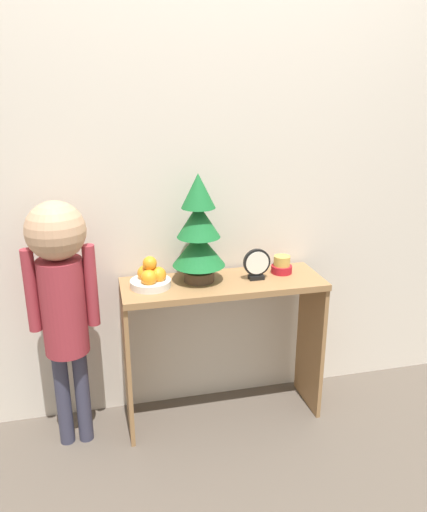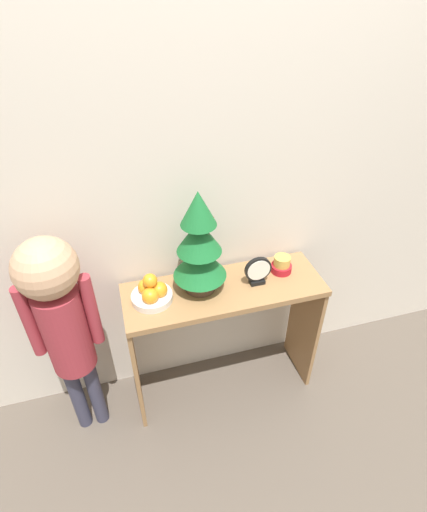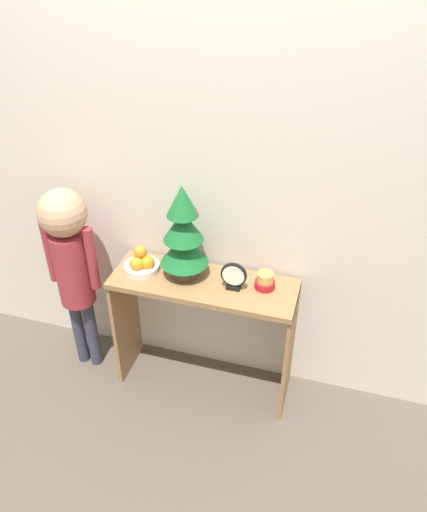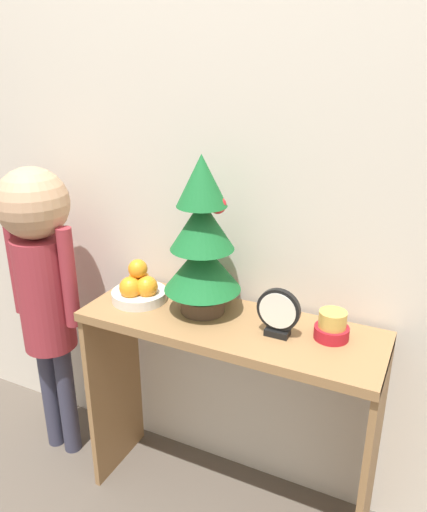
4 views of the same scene
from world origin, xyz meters
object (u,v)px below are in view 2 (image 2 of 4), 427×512
object	(u,v)px
fruit_bowl	(152,292)
singing_bowl	(282,265)
child_figure	(61,315)
desk_clock	(258,271)
mini_tree	(199,245)

from	to	relation	value
fruit_bowl	singing_bowl	size ratio (longest dim) A/B	1.83
child_figure	desk_clock	bearing A→B (deg)	1.56
mini_tree	child_figure	world-z (taller)	mini_tree
fruit_bowl	desk_clock	distance (m)	0.50
desk_clock	child_figure	xyz separation A→B (m)	(-0.89, -0.02, -0.02)
desk_clock	mini_tree	bearing A→B (deg)	170.78
singing_bowl	desk_clock	xyz separation A→B (m)	(-0.15, -0.05, 0.04)
fruit_bowl	desk_clock	xyz separation A→B (m)	(0.50, -0.02, 0.03)
mini_tree	fruit_bowl	distance (m)	0.30
desk_clock	child_figure	bearing A→B (deg)	-178.44
mini_tree	desk_clock	size ratio (longest dim) A/B	3.39
mini_tree	fruit_bowl	size ratio (longest dim) A/B	2.73
child_figure	singing_bowl	bearing A→B (deg)	4.32
fruit_bowl	desk_clock	world-z (taller)	desk_clock
fruit_bowl	desk_clock	bearing A→B (deg)	-2.33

